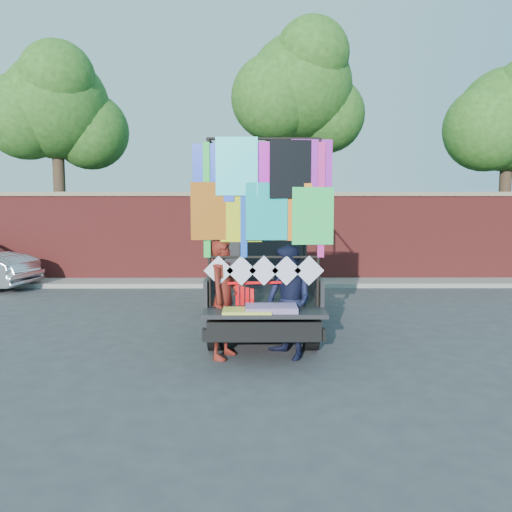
{
  "coord_description": "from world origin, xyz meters",
  "views": [
    {
      "loc": [
        -0.44,
        -7.57,
        2.27
      ],
      "look_at": [
        -0.39,
        -0.14,
        1.49
      ],
      "focal_mm": 35.0,
      "sensor_mm": 36.0,
      "label": 1
    }
  ],
  "objects": [
    {
      "name": "tree_left",
      "position": [
        -6.48,
        8.12,
        5.12
      ],
      "size": [
        4.2,
        3.3,
        7.05
      ],
      "color": "#38281C",
      "rests_on": "ground"
    },
    {
      "name": "pickup_truck",
      "position": [
        -0.28,
        2.02,
        0.81
      ],
      "size": [
        2.02,
        5.08,
        3.2
      ],
      "color": "black",
      "rests_on": "ground"
    },
    {
      "name": "brick_wall",
      "position": [
        0.0,
        7.0,
        1.33
      ],
      "size": [
        30.0,
        0.45,
        2.61
      ],
      "color": "maroon",
      "rests_on": "ground"
    },
    {
      "name": "tree_mid",
      "position": [
        1.02,
        8.12,
        5.7
      ],
      "size": [
        4.2,
        3.3,
        7.73
      ],
      "color": "#38281C",
      "rests_on": "ground"
    },
    {
      "name": "man",
      "position": [
        0.08,
        -0.39,
        0.84
      ],
      "size": [
        0.97,
        1.03,
        1.67
      ],
      "primitive_type": "imported",
      "rotation": [
        0.0,
        0.0,
        -1.0
      ],
      "color": "#151935",
      "rests_on": "ground"
    },
    {
      "name": "streamer_bundle",
      "position": [
        -0.49,
        -0.38,
        0.95
      ],
      "size": [
        0.85,
        0.14,
        0.59
      ],
      "color": "#FF0D13",
      "rests_on": "ground"
    },
    {
      "name": "woman",
      "position": [
        -0.87,
        -0.36,
        0.89
      ],
      "size": [
        0.63,
        0.76,
        1.77
      ],
      "primitive_type": "imported",
      "rotation": [
        0.0,
        0.0,
        1.2
      ],
      "color": "maroon",
      "rests_on": "ground"
    },
    {
      "name": "curb",
      "position": [
        0.0,
        6.3,
        0.06
      ],
      "size": [
        30.0,
        1.2,
        0.12
      ],
      "primitive_type": "cube",
      "color": "gray",
      "rests_on": "ground"
    },
    {
      "name": "ground",
      "position": [
        0.0,
        0.0,
        0.0
      ],
      "size": [
        90.0,
        90.0,
        0.0
      ],
      "primitive_type": "plane",
      "color": "#38383A",
      "rests_on": "ground"
    },
    {
      "name": "tree_right",
      "position": [
        7.52,
        8.12,
        4.75
      ],
      "size": [
        4.2,
        3.3,
        6.62
      ],
      "color": "#38281C",
      "rests_on": "ground"
    }
  ]
}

